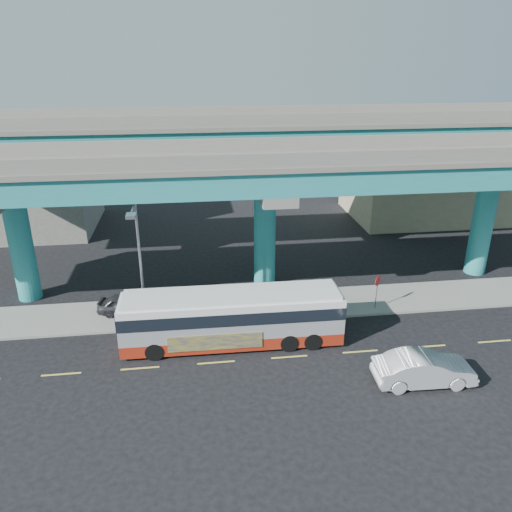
{
  "coord_description": "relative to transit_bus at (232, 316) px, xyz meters",
  "views": [
    {
      "loc": [
        -4.83,
        -22.9,
        15.47
      ],
      "look_at": [
        -1.27,
        4.0,
        4.28
      ],
      "focal_mm": 35.0,
      "sensor_mm": 36.0,
      "label": 1
    }
  ],
  "objects": [
    {
      "name": "transit_bus",
      "position": [
        0.0,
        0.0,
        0.0
      ],
      "size": [
        12.39,
        2.82,
        3.17
      ],
      "rotation": [
        0.0,
        0.0,
        -0.01
      ],
      "color": "maroon",
      "rests_on": "ground"
    },
    {
      "name": "building_concrete",
      "position": [
        -17.07,
        22.47,
        2.76
      ],
      "size": [
        12.0,
        10.0,
        9.0
      ],
      "primitive_type": "cube",
      "color": "gray",
      "rests_on": "ground"
    },
    {
      "name": "sidewalk",
      "position": [
        2.93,
        3.97,
        -1.66
      ],
      "size": [
        70.0,
        4.0,
        0.15
      ],
      "primitive_type": "cube",
      "color": "gray",
      "rests_on": "ground"
    },
    {
      "name": "stop_sign",
      "position": [
        9.41,
        2.65,
        0.04
      ],
      "size": [
        0.53,
        0.49,
        2.29
      ],
      "rotation": [
        0.0,
        0.0,
        0.35
      ],
      "color": "gray",
      "rests_on": "sidewalk"
    },
    {
      "name": "ground",
      "position": [
        2.93,
        -1.53,
        -1.74
      ],
      "size": [
        120.0,
        120.0,
        0.0
      ],
      "primitive_type": "plane",
      "color": "black",
      "rests_on": "ground"
    },
    {
      "name": "street_lamp",
      "position": [
        -5.02,
        1.9,
        3.5
      ],
      "size": [
        0.5,
        2.55,
        7.83
      ],
      "color": "gray",
      "rests_on": "sidewalk"
    },
    {
      "name": "lane_markings",
      "position": [
        2.93,
        -1.83,
        -1.73
      ],
      "size": [
        58.0,
        0.12,
        0.01
      ],
      "color": "#D8C64C",
      "rests_on": "ground"
    },
    {
      "name": "building_beige",
      "position": [
        20.93,
        21.45,
        1.77
      ],
      "size": [
        14.0,
        10.23,
        7.0
      ],
      "color": "tan",
      "rests_on": "ground"
    },
    {
      "name": "sedan",
      "position": [
        9.11,
        -4.95,
        -0.91
      ],
      "size": [
        2.14,
        5.13,
        1.65
      ],
      "primitive_type": "imported",
      "rotation": [
        0.0,
        0.0,
        1.53
      ],
      "color": "#BBBAC0",
      "rests_on": "ground"
    },
    {
      "name": "viaduct",
      "position": [
        2.93,
        7.57,
        7.4
      ],
      "size": [
        52.0,
        12.4,
        11.7
      ],
      "color": "teal",
      "rests_on": "ground"
    },
    {
      "name": "parked_car",
      "position": [
        -6.24,
        4.03,
        -0.96
      ],
      "size": [
        2.73,
        4.17,
        1.25
      ],
      "primitive_type": "imported",
      "rotation": [
        0.0,
        0.0,
        1.4
      ],
      "color": "#313236",
      "rests_on": "sidewalk"
    }
  ]
}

